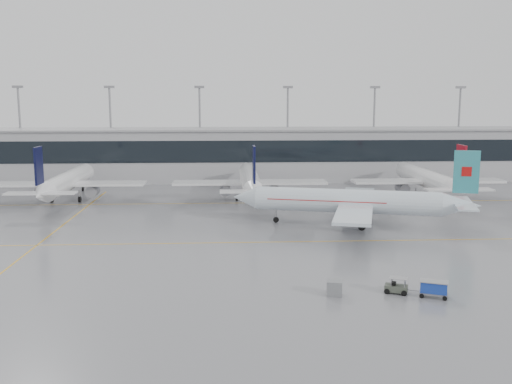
{
  "coord_description": "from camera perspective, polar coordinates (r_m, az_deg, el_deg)",
  "views": [
    {
      "loc": [
        -4.74,
        -75.5,
        19.25
      ],
      "look_at": [
        0.0,
        12.0,
        5.0
      ],
      "focal_mm": 40.0,
      "sensor_mm": 36.0,
      "label": 1
    }
  ],
  "objects": [
    {
      "name": "terminal_glass",
      "position": [
        130.56,
        -1.01,
        4.07
      ],
      "size": [
        180.0,
        0.2,
        5.0
      ],
      "primitive_type": "cube",
      "color": "black",
      "rests_on": "ground"
    },
    {
      "name": "taxi_line_main",
      "position": [
        78.05,
        0.48,
        -5.04
      ],
      "size": [
        120.0,
        0.25,
        0.01
      ],
      "primitive_type": "cube",
      "color": "orange",
      "rests_on": "ground"
    },
    {
      "name": "taxi_line_north",
      "position": [
        107.34,
        -0.52,
        -1.09
      ],
      "size": [
        120.0,
        0.25,
        0.01
      ],
      "primitive_type": "cube",
      "color": "orange",
      "rests_on": "ground"
    },
    {
      "name": "air_canada_jet",
      "position": [
        88.34,
        9.86,
        -0.97
      ],
      "size": [
        37.15,
        30.49,
        11.96
      ],
      "rotation": [
        0.0,
        0.0,
        2.87
      ],
      "color": "silver",
      "rests_on": "ground"
    },
    {
      "name": "light_masts",
      "position": [
        143.7,
        -1.22,
        6.88
      ],
      "size": [
        156.4,
        1.0,
        22.6
      ],
      "color": "gray",
      "rests_on": "ground"
    },
    {
      "name": "parked_jet_b",
      "position": [
        114.36,
        -18.42,
        0.95
      ],
      "size": [
        29.64,
        36.96,
        11.72
      ],
      "rotation": [
        0.0,
        0.0,
        1.57
      ],
      "color": "white",
      "rests_on": "ground"
    },
    {
      "name": "ground",
      "position": [
        78.06,
        0.48,
        -5.04
      ],
      "size": [
        320.0,
        320.0,
        0.0
      ],
      "primitive_type": "plane",
      "color": "gray",
      "rests_on": "ground"
    },
    {
      "name": "baggage_tug",
      "position": [
        59.71,
        13.84,
        -9.27
      ],
      "size": [
        3.38,
        2.14,
        1.63
      ],
      "rotation": [
        0.0,
        0.0,
        -0.39
      ],
      "color": "#454C40",
      "rests_on": "ground"
    },
    {
      "name": "terminal",
      "position": [
        138.21,
        -1.12,
        3.73
      ],
      "size": [
        180.0,
        15.0,
        12.0
      ],
      "primitive_type": "cube",
      "color": "#9C9CA0",
      "rests_on": "ground"
    },
    {
      "name": "parked_jet_c",
      "position": [
        110.39,
        -0.61,
        1.14
      ],
      "size": [
        29.64,
        36.96,
        11.72
      ],
      "rotation": [
        0.0,
        0.0,
        1.57
      ],
      "color": "white",
      "rests_on": "ground"
    },
    {
      "name": "gse_unit",
      "position": [
        57.9,
        7.86,
        -9.48
      ],
      "size": [
        1.79,
        1.71,
        1.51
      ],
      "primitive_type": "cube",
      "rotation": [
        0.0,
        0.0,
        -0.23
      ],
      "color": "gray",
      "rests_on": "ground"
    },
    {
      "name": "terminal_roof",
      "position": [
        137.76,
        -1.13,
        6.3
      ],
      "size": [
        182.0,
        16.0,
        0.4
      ],
      "primitive_type": "cube",
      "color": "gray",
      "rests_on": "ground"
    },
    {
      "name": "baggage_cart",
      "position": [
        59.41,
        17.36,
        -9.12
      ],
      "size": [
        3.04,
        2.39,
        1.66
      ],
      "rotation": [
        0.0,
        0.0,
        -0.39
      ],
      "color": "gray",
      "rests_on": "ground"
    },
    {
      "name": "taxi_line_cross",
      "position": [
        95.91,
        -18.33,
        -2.81
      ],
      "size": [
        0.25,
        60.0,
        0.01
      ],
      "primitive_type": "cube",
      "color": "orange",
      "rests_on": "ground"
    },
    {
      "name": "parked_jet_d",
      "position": [
        117.23,
        16.75,
        1.23
      ],
      "size": [
        29.64,
        36.96,
        11.72
      ],
      "rotation": [
        0.0,
        0.0,
        1.57
      ],
      "color": "white",
      "rests_on": "ground"
    }
  ]
}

